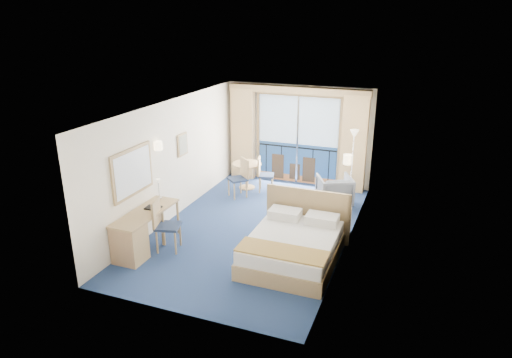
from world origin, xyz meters
The scene contains 22 objects.
floor centered at (0.00, 0.00, 0.00)m, with size 6.50×6.50×0.00m, color navy.
room_walls centered at (0.00, 0.00, 1.78)m, with size 4.04×6.54×2.72m.
balcony_door centered at (-0.01, 3.22, 1.14)m, with size 2.36×0.03×2.52m.
curtain_left centered at (-1.55, 3.07, 1.28)m, with size 0.65×0.22×2.55m, color tan.
curtain_right centered at (1.55, 3.07, 1.28)m, with size 0.65×0.22×2.55m, color tan.
pelmet centered at (0.00, 3.10, 2.58)m, with size 3.80×0.25×0.18m, color tan.
mirror centered at (-1.97, -1.50, 1.55)m, with size 0.05×1.25×0.95m.
wall_print centered at (-1.97, 0.45, 1.60)m, with size 0.04×0.42×0.52m.
sconce_left centered at (-1.94, -0.60, 1.85)m, with size 0.18×0.18×0.18m, color #FFE6B2.
sconce_right centered at (1.94, -0.15, 1.85)m, with size 0.18×0.18×0.18m, color #FFE6B2.
bed centered at (1.18, -1.02, 0.31)m, with size 1.76×2.09×1.11m.
nightstand centered at (1.76, 0.40, 0.29)m, with size 0.44×0.42×0.57m, color tan.
phone centered at (1.78, 0.36, 0.62)m, with size 0.20×0.16×0.09m, color white.
armchair centered at (1.32, 1.98, 0.37)m, with size 0.79×0.81×0.74m, color #4B515C.
floor_lamp centered at (1.60, 2.70, 1.33)m, with size 0.24×0.24×1.75m.
desk centered at (-1.70, -2.03, 0.43)m, with size 0.57×1.66×0.78m.
desk_chair centered at (-1.35, -1.52, 0.60)m, with size 0.57×0.56×1.06m.
folder centered at (-1.65, -1.37, 0.79)m, with size 0.30×0.23×0.03m, color black.
desk_lamp centered at (-1.81, -0.90, 1.10)m, with size 0.11×0.11×0.43m.
round_table centered at (-1.11, 2.27, 0.53)m, with size 0.78×0.78×0.70m.
table_chair_a centered at (-0.63, 2.20, 0.52)m, with size 0.50×0.49×0.93m.
table_chair_b centered at (-1.04, 1.67, 0.56)m, with size 0.61×0.61×1.00m.
Camera 1 is at (3.27, -8.45, 4.40)m, focal length 32.00 mm.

